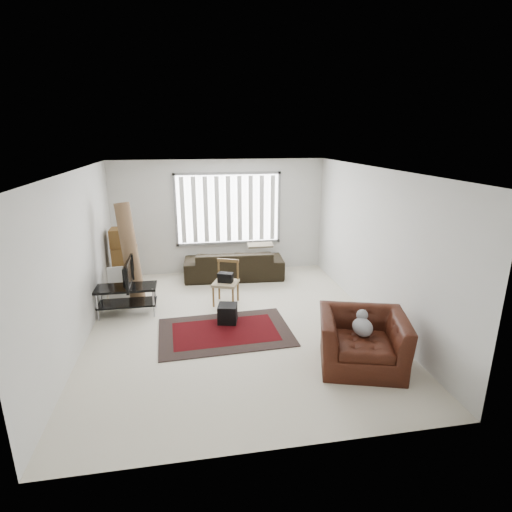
{
  "coord_description": "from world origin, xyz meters",
  "views": [
    {
      "loc": [
        -0.76,
        -6.4,
        3.23
      ],
      "look_at": [
        0.47,
        0.67,
        1.05
      ],
      "focal_mm": 28.0,
      "sensor_mm": 36.0,
      "label": 1
    }
  ],
  "objects_px": {
    "tv_stand": "(127,294)",
    "sofa": "(234,260)",
    "armchair": "(362,337)",
    "moving_boxes": "(125,261)",
    "side_chair": "(226,281)"
  },
  "relations": [
    {
      "from": "tv_stand",
      "to": "sofa",
      "type": "height_order",
      "value": "sofa"
    },
    {
      "from": "sofa",
      "to": "side_chair",
      "type": "relative_size",
      "value": 2.62
    },
    {
      "from": "sofa",
      "to": "armchair",
      "type": "xyz_separation_m",
      "value": [
        1.37,
        -4.05,
        0.01
      ]
    },
    {
      "from": "moving_boxes",
      "to": "side_chair",
      "type": "bearing_deg",
      "value": -30.09
    },
    {
      "from": "side_chair",
      "to": "armchair",
      "type": "bearing_deg",
      "value": -35.04
    },
    {
      "from": "side_chair",
      "to": "armchair",
      "type": "xyz_separation_m",
      "value": [
        1.71,
        -2.57,
        -0.03
      ]
    },
    {
      "from": "moving_boxes",
      "to": "side_chair",
      "type": "xyz_separation_m",
      "value": [
        2.07,
        -1.2,
        -0.14
      ]
    },
    {
      "from": "sofa",
      "to": "tv_stand",
      "type": "bearing_deg",
      "value": 40.4
    },
    {
      "from": "moving_boxes",
      "to": "sofa",
      "type": "relative_size",
      "value": 0.59
    },
    {
      "from": "armchair",
      "to": "moving_boxes",
      "type": "bearing_deg",
      "value": 151.65
    },
    {
      "from": "side_chair",
      "to": "moving_boxes",
      "type": "bearing_deg",
      "value": 171.33
    },
    {
      "from": "moving_boxes",
      "to": "side_chair",
      "type": "distance_m",
      "value": 2.39
    },
    {
      "from": "side_chair",
      "to": "armchair",
      "type": "height_order",
      "value": "armchair"
    },
    {
      "from": "tv_stand",
      "to": "armchair",
      "type": "height_order",
      "value": "armchair"
    },
    {
      "from": "sofa",
      "to": "side_chair",
      "type": "height_order",
      "value": "sofa"
    }
  ]
}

